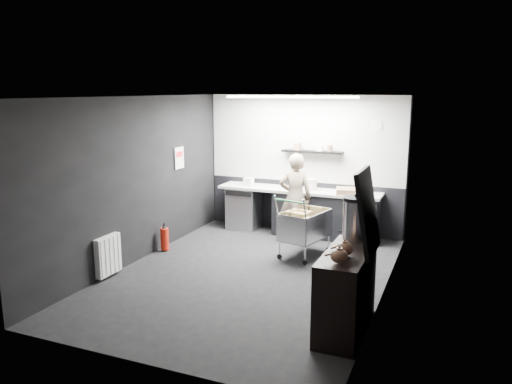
% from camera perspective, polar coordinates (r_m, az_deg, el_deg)
% --- Properties ---
extents(floor, '(5.50, 5.50, 0.00)m').
position_cam_1_polar(floor, '(7.78, -0.72, -9.46)').
color(floor, black).
rests_on(floor, ground).
extents(ceiling, '(5.50, 5.50, 0.00)m').
position_cam_1_polar(ceiling, '(7.26, -0.77, 10.84)').
color(ceiling, white).
rests_on(ceiling, wall_back).
extents(wall_back, '(5.50, 0.00, 5.50)m').
position_cam_1_polar(wall_back, '(9.95, 5.49, 3.21)').
color(wall_back, black).
rests_on(wall_back, floor).
extents(wall_front, '(5.50, 0.00, 5.50)m').
position_cam_1_polar(wall_front, '(5.06, -13.11, -5.35)').
color(wall_front, black).
rests_on(wall_front, floor).
extents(wall_left, '(0.00, 5.50, 5.50)m').
position_cam_1_polar(wall_left, '(8.38, -13.43, 1.35)').
color(wall_left, black).
rests_on(wall_left, floor).
extents(wall_right, '(0.00, 5.50, 5.50)m').
position_cam_1_polar(wall_right, '(6.88, 14.76, -0.93)').
color(wall_right, black).
rests_on(wall_right, floor).
extents(kitchen_wall_panel, '(3.95, 0.02, 1.70)m').
position_cam_1_polar(kitchen_wall_panel, '(9.87, 5.51, 6.07)').
color(kitchen_wall_panel, silver).
rests_on(kitchen_wall_panel, wall_back).
extents(dado_panel, '(3.95, 0.02, 1.00)m').
position_cam_1_polar(dado_panel, '(10.09, 5.36, -1.58)').
color(dado_panel, black).
rests_on(dado_panel, wall_back).
extents(floating_shelf, '(1.20, 0.22, 0.04)m').
position_cam_1_polar(floating_shelf, '(9.74, 6.43, 4.61)').
color(floating_shelf, black).
rests_on(floating_shelf, wall_back).
extents(wall_clock, '(0.20, 0.03, 0.20)m').
position_cam_1_polar(wall_clock, '(9.53, 13.68, 7.40)').
color(wall_clock, white).
rests_on(wall_clock, wall_back).
extents(poster, '(0.02, 0.30, 0.40)m').
position_cam_1_polar(poster, '(9.41, -8.78, 3.87)').
color(poster, white).
rests_on(poster, wall_left).
extents(poster_red_band, '(0.02, 0.22, 0.10)m').
position_cam_1_polar(poster_red_band, '(9.40, -8.76, 4.29)').
color(poster_red_band, red).
rests_on(poster_red_band, poster).
extents(radiator, '(0.10, 0.50, 0.60)m').
position_cam_1_polar(radiator, '(7.89, -16.56, -6.95)').
color(radiator, white).
rests_on(radiator, wall_left).
extents(ceiling_strip, '(2.40, 0.20, 0.04)m').
position_cam_1_polar(ceiling_strip, '(8.99, 3.95, 10.78)').
color(ceiling_strip, white).
rests_on(ceiling_strip, ceiling).
extents(prep_counter, '(3.20, 0.61, 0.90)m').
position_cam_1_polar(prep_counter, '(9.78, 5.58, -2.28)').
color(prep_counter, black).
rests_on(prep_counter, floor).
extents(person, '(0.69, 0.55, 1.66)m').
position_cam_1_polar(person, '(9.29, 4.51, -0.64)').
color(person, beige).
rests_on(person, floor).
extents(shopping_cart, '(0.78, 1.09, 1.06)m').
position_cam_1_polar(shopping_cart, '(8.54, 5.58, -4.00)').
color(shopping_cart, silver).
rests_on(shopping_cart, floor).
extents(sideboard, '(0.55, 1.29, 1.93)m').
position_cam_1_polar(sideboard, '(6.03, 10.46, -9.87)').
color(sideboard, black).
rests_on(sideboard, floor).
extents(fire_extinguisher, '(0.15, 0.15, 0.48)m').
position_cam_1_polar(fire_extinguisher, '(8.96, -10.41, -5.20)').
color(fire_extinguisher, red).
rests_on(fire_extinguisher, floor).
extents(cardboard_box, '(0.58, 0.48, 0.10)m').
position_cam_1_polar(cardboard_box, '(9.41, 10.70, 0.10)').
color(cardboard_box, '#8E6A4C').
rests_on(cardboard_box, prep_counter).
extents(pink_tub, '(0.22, 0.22, 0.22)m').
position_cam_1_polar(pink_tub, '(9.63, 6.31, 0.85)').
color(pink_tub, silver).
rests_on(pink_tub, prep_counter).
extents(white_container, '(0.20, 0.17, 0.16)m').
position_cam_1_polar(white_container, '(10.01, -0.85, 1.16)').
color(white_container, white).
rests_on(white_container, prep_counter).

